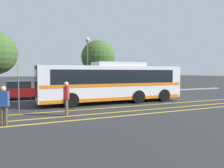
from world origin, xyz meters
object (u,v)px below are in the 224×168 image
parked_car_2 (93,89)px  tree_2 (98,57)px  pedestrian_1 (66,96)px  bus_stop_sign (18,83)px  pedestrian_0 (4,103)px  transit_bus (112,82)px  street_lamp (87,54)px  parked_car_3 (141,88)px  parked_car_1 (20,90)px

parked_car_2 → tree_2: size_ratio=0.71×
pedestrian_1 → bus_stop_sign: bearing=70.4°
parked_car_2 → bus_stop_sign: size_ratio=1.62×
pedestrian_0 → tree_2: size_ratio=0.28×
transit_bus → street_lamp: (0.62, 8.12, 2.74)m
parked_car_3 → bus_stop_sign: size_ratio=1.68×
pedestrian_0 → street_lamp: 15.47m
transit_bus → parked_car_2: 5.33m
parked_car_2 → pedestrian_1: 10.06m
parked_car_2 → tree_2: (2.38, 4.84, 3.52)m
street_lamp → tree_2: size_ratio=0.99×
pedestrian_1 → bus_stop_sign: size_ratio=0.67×
parked_car_3 → bus_stop_sign: bearing=119.6°
bus_stop_sign → street_lamp: 12.09m
pedestrian_0 → tree_2: (10.01, 14.77, 3.22)m
transit_bus → pedestrian_1: 5.74m
pedestrian_0 → street_lamp: street_lamp is taller
street_lamp → parked_car_2: bearing=-97.2°
pedestrian_1 → parked_car_1: bearing=41.5°
street_lamp → tree_2: bearing=44.2°
transit_bus → parked_car_2: bearing=-1.8°
pedestrian_0 → street_lamp: (8.00, 12.81, 3.35)m
transit_bus → street_lamp: 8.59m
transit_bus → parked_car_1: size_ratio=2.54×
transit_bus → bus_stop_sign: size_ratio=4.16×
parked_car_1 → parked_car_3: size_ratio=0.98×
parked_car_3 → tree_2: 6.90m
transit_bus → pedestrian_0: (-7.38, -4.69, -0.61)m
street_lamp → bus_stop_sign: bearing=-128.4°
transit_bus → pedestrian_0: 8.76m
transit_bus → tree_2: (2.63, 10.08, 2.61)m
parked_car_3 → pedestrian_1: 13.24m
parked_car_2 → street_lamp: bearing=-3.5°
pedestrian_1 → bus_stop_sign: bus_stop_sign is taller
pedestrian_0 → bus_stop_sign: bus_stop_sign is taller
transit_bus → pedestrian_0: bearing=123.4°
parked_car_2 → parked_car_3: 5.39m
parked_car_1 → pedestrian_1: (2.12, -8.75, 0.28)m
tree_2 → pedestrian_0: bearing=-124.1°
parked_car_2 → pedestrian_1: size_ratio=2.41×
parked_car_1 → pedestrian_1: bearing=13.6°
pedestrian_0 → pedestrian_1: bearing=-142.0°
bus_stop_sign → tree_2: 14.80m
pedestrian_0 → tree_2: 18.13m
parked_car_2 → tree_2: 6.44m
pedestrian_0 → pedestrian_1: size_ratio=0.95×
parked_car_1 → parked_car_3: 12.13m
parked_car_1 → parked_car_2: bearing=91.5°
transit_bus → tree_2: size_ratio=1.82×
bus_stop_sign → parked_car_2: bearing=-46.5°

